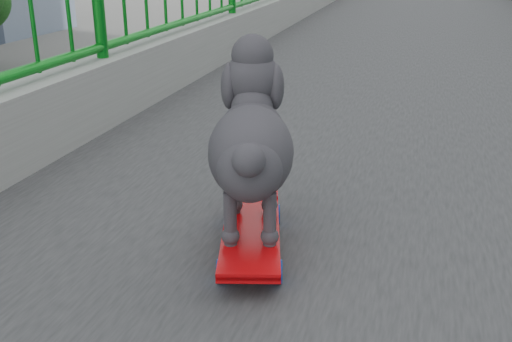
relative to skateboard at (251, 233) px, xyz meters
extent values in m
cube|color=#2D2D2F|center=(0.35, 1.11, -0.30)|extent=(3.00, 24.00, 0.50)
cube|color=slate|center=(0.35, 10.11, -3.80)|extent=(1.20, 1.20, 6.50)
cube|color=gray|center=(-1.05, 1.11, 0.10)|extent=(0.20, 24.00, 0.30)
cube|color=red|center=(0.00, 0.00, 0.01)|extent=(0.29, 0.56, 0.02)
cube|color=#99999E|center=(0.04, -0.17, -0.01)|extent=(0.10, 0.06, 0.02)
cylinder|color=#083AB0|center=(-0.02, -0.18, -0.02)|extent=(0.04, 0.07, 0.06)
sphere|color=yellow|center=(-0.02, -0.18, -0.02)|extent=(0.03, 0.03, 0.03)
cylinder|color=#083AB0|center=(0.11, -0.15, -0.02)|extent=(0.04, 0.07, 0.06)
sphere|color=yellow|center=(0.11, -0.15, -0.02)|extent=(0.03, 0.03, 0.03)
cube|color=#99999E|center=(-0.04, 0.17, -0.01)|extent=(0.10, 0.06, 0.02)
cylinder|color=#083AB0|center=(-0.11, 0.15, -0.02)|extent=(0.04, 0.07, 0.06)
sphere|color=yellow|center=(-0.11, 0.15, -0.02)|extent=(0.03, 0.03, 0.03)
cylinder|color=#083AB0|center=(0.02, 0.18, -0.02)|extent=(0.04, 0.07, 0.06)
sphere|color=yellow|center=(0.02, 0.18, -0.02)|extent=(0.03, 0.03, 0.03)
ellipsoid|color=#28262A|center=(0.00, 0.00, 0.24)|extent=(0.31, 0.40, 0.24)
sphere|color=#28262A|center=(-0.05, 0.19, 0.39)|extent=(0.16, 0.16, 0.16)
sphere|color=black|center=(-0.08, 0.29, 0.37)|extent=(0.03, 0.03, 0.03)
sphere|color=#28262A|center=(0.05, -0.19, 0.29)|extent=(0.08, 0.08, 0.08)
cylinder|color=#28262A|center=(-0.07, 0.08, 0.09)|extent=(0.03, 0.03, 0.15)
cylinder|color=#28262A|center=(0.02, 0.11, 0.09)|extent=(0.03, 0.03, 0.15)
cylinder|color=#28262A|center=(-0.02, -0.11, 0.09)|extent=(0.03, 0.03, 0.15)
cylinder|color=#28262A|center=(0.07, -0.08, 0.09)|extent=(0.03, 0.03, 0.15)
imported|color=#A1A1A6|center=(-5.65, 8.07, -6.27)|extent=(1.84, 4.57, 1.56)
camera|label=1|loc=(0.42, -1.44, 0.76)|focal=42.00mm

